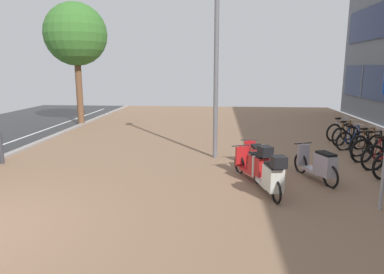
{
  "coord_description": "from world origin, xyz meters",
  "views": [
    {
      "loc": [
        4.3,
        -5.07,
        2.76
      ],
      "look_at": [
        3.58,
        4.02,
        0.93
      ],
      "focal_mm": 32.26,
      "sensor_mm": 36.0,
      "label": 1
    }
  ],
  "objects_px": {
    "bicycle_rack_06": "(352,140)",
    "bicycle_rack_05": "(367,145)",
    "bicycle_rack_07": "(345,136)",
    "street_tree": "(76,35)",
    "bollard_far": "(1,148)",
    "bicycle_rack_08": "(341,132)",
    "scooter_extra": "(270,176)",
    "bicycle_rack_03": "(384,157)",
    "scooter_far": "(255,157)",
    "scooter_mid": "(255,164)",
    "scooter_near": "(319,165)",
    "lamp_post": "(216,49)",
    "bicycle_rack_04": "(373,150)"
  },
  "relations": [
    {
      "from": "bicycle_rack_06",
      "to": "bollard_far",
      "type": "distance_m",
      "value": 11.22
    },
    {
      "from": "bicycle_rack_08",
      "to": "bicycle_rack_03",
      "type": "bearing_deg",
      "value": -92.26
    },
    {
      "from": "bicycle_rack_03",
      "to": "scooter_far",
      "type": "distance_m",
      "value": 3.57
    },
    {
      "from": "bicycle_rack_04",
      "to": "lamp_post",
      "type": "xyz_separation_m",
      "value": [
        -4.68,
        0.17,
        2.95
      ]
    },
    {
      "from": "street_tree",
      "to": "bollard_far",
      "type": "height_order",
      "value": "street_tree"
    },
    {
      "from": "bicycle_rack_05",
      "to": "scooter_extra",
      "type": "relative_size",
      "value": 0.76
    },
    {
      "from": "bicycle_rack_06",
      "to": "bicycle_rack_08",
      "type": "bearing_deg",
      "value": 85.15
    },
    {
      "from": "street_tree",
      "to": "bollard_far",
      "type": "xyz_separation_m",
      "value": [
        0.45,
        -7.05,
        -3.82
      ]
    },
    {
      "from": "scooter_far",
      "to": "street_tree",
      "type": "xyz_separation_m",
      "value": [
        -7.8,
        7.22,
        3.89
      ]
    },
    {
      "from": "scooter_far",
      "to": "bicycle_rack_08",
      "type": "bearing_deg",
      "value": 49.56
    },
    {
      "from": "bicycle_rack_08",
      "to": "scooter_near",
      "type": "relative_size",
      "value": 0.75
    },
    {
      "from": "bicycle_rack_04",
      "to": "street_tree",
      "type": "xyz_separation_m",
      "value": [
        -11.37,
        6.03,
        3.93
      ]
    },
    {
      "from": "bicycle_rack_07",
      "to": "scooter_mid",
      "type": "xyz_separation_m",
      "value": [
        -3.71,
        -4.48,
        0.12
      ]
    },
    {
      "from": "scooter_near",
      "to": "scooter_extra",
      "type": "xyz_separation_m",
      "value": [
        -1.34,
        -1.11,
        0.04
      ]
    },
    {
      "from": "scooter_near",
      "to": "scooter_extra",
      "type": "height_order",
      "value": "scooter_extra"
    },
    {
      "from": "bicycle_rack_06",
      "to": "scooter_extra",
      "type": "xyz_separation_m",
      "value": [
        -3.44,
        -4.64,
        0.13
      ]
    },
    {
      "from": "bicycle_rack_06",
      "to": "bicycle_rack_05",
      "type": "bearing_deg",
      "value": -78.07
    },
    {
      "from": "bicycle_rack_03",
      "to": "street_tree",
      "type": "height_order",
      "value": "street_tree"
    },
    {
      "from": "bicycle_rack_04",
      "to": "scooter_mid",
      "type": "height_order",
      "value": "bicycle_rack_04"
    },
    {
      "from": "bicycle_rack_03",
      "to": "scooter_far",
      "type": "height_order",
      "value": "bicycle_rack_03"
    },
    {
      "from": "bicycle_rack_03",
      "to": "scooter_far",
      "type": "relative_size",
      "value": 0.82
    },
    {
      "from": "bicycle_rack_03",
      "to": "bicycle_rack_07",
      "type": "bearing_deg",
      "value": 88.85
    },
    {
      "from": "bicycle_rack_07",
      "to": "bicycle_rack_08",
      "type": "height_order",
      "value": "bicycle_rack_08"
    },
    {
      "from": "scooter_mid",
      "to": "lamp_post",
      "type": "bearing_deg",
      "value": 113.96
    },
    {
      "from": "bicycle_rack_08",
      "to": "scooter_extra",
      "type": "xyz_separation_m",
      "value": [
        -3.57,
        -6.21,
        0.12
      ]
    },
    {
      "from": "scooter_mid",
      "to": "scooter_far",
      "type": "xyz_separation_m",
      "value": [
        0.09,
        0.92,
        -0.06
      ]
    },
    {
      "from": "bicycle_rack_05",
      "to": "bicycle_rack_03",
      "type": "bearing_deg",
      "value": -96.82
    },
    {
      "from": "bicycle_rack_07",
      "to": "lamp_post",
      "type": "bearing_deg",
      "value": -155.02
    },
    {
      "from": "bicycle_rack_03",
      "to": "bicycle_rack_05",
      "type": "bearing_deg",
      "value": 83.18
    },
    {
      "from": "scooter_extra",
      "to": "scooter_near",
      "type": "bearing_deg",
      "value": 39.51
    },
    {
      "from": "bicycle_rack_07",
      "to": "lamp_post",
      "type": "height_order",
      "value": "lamp_post"
    },
    {
      "from": "street_tree",
      "to": "bicycle_rack_07",
      "type": "bearing_deg",
      "value": -17.81
    },
    {
      "from": "bicycle_rack_04",
      "to": "scooter_near",
      "type": "xyz_separation_m",
      "value": [
        -2.1,
        -1.95,
        0.06
      ]
    },
    {
      "from": "scooter_far",
      "to": "bicycle_rack_04",
      "type": "bearing_deg",
      "value": 18.45
    },
    {
      "from": "bicycle_rack_08",
      "to": "scooter_far",
      "type": "relative_size",
      "value": 0.74
    },
    {
      "from": "bicycle_rack_03",
      "to": "scooter_mid",
      "type": "xyz_separation_m",
      "value": [
        -3.64,
        -1.32,
        0.1
      ]
    },
    {
      "from": "bicycle_rack_07",
      "to": "bicycle_rack_08",
      "type": "distance_m",
      "value": 0.79
    },
    {
      "from": "bicycle_rack_03",
      "to": "bicycle_rack_08",
      "type": "bearing_deg",
      "value": 87.74
    },
    {
      "from": "lamp_post",
      "to": "scooter_mid",
      "type": "bearing_deg",
      "value": -66.04
    },
    {
      "from": "bicycle_rack_07",
      "to": "scooter_far",
      "type": "distance_m",
      "value": 5.07
    },
    {
      "from": "bicycle_rack_05",
      "to": "street_tree",
      "type": "height_order",
      "value": "street_tree"
    },
    {
      "from": "bicycle_rack_03",
      "to": "scooter_near",
      "type": "height_order",
      "value": "bicycle_rack_03"
    },
    {
      "from": "scooter_extra",
      "to": "bollard_far",
      "type": "distance_m",
      "value": 7.75
    },
    {
      "from": "bicycle_rack_03",
      "to": "bicycle_rack_06",
      "type": "height_order",
      "value": "bicycle_rack_03"
    },
    {
      "from": "bicycle_rack_07",
      "to": "street_tree",
      "type": "xyz_separation_m",
      "value": [
        -11.41,
        3.66,
        3.95
      ]
    },
    {
      "from": "scooter_mid",
      "to": "lamp_post",
      "type": "height_order",
      "value": "lamp_post"
    },
    {
      "from": "bicycle_rack_08",
      "to": "scooter_extra",
      "type": "bearing_deg",
      "value": -119.88
    },
    {
      "from": "bicycle_rack_05",
      "to": "bicycle_rack_06",
      "type": "xyz_separation_m",
      "value": [
        -0.17,
        0.79,
        -0.02
      ]
    },
    {
      "from": "bicycle_rack_06",
      "to": "scooter_near",
      "type": "xyz_separation_m",
      "value": [
        -2.09,
        -3.53,
        0.09
      ]
    },
    {
      "from": "scooter_extra",
      "to": "bicycle_rack_08",
      "type": "bearing_deg",
      "value": 60.12
    }
  ]
}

